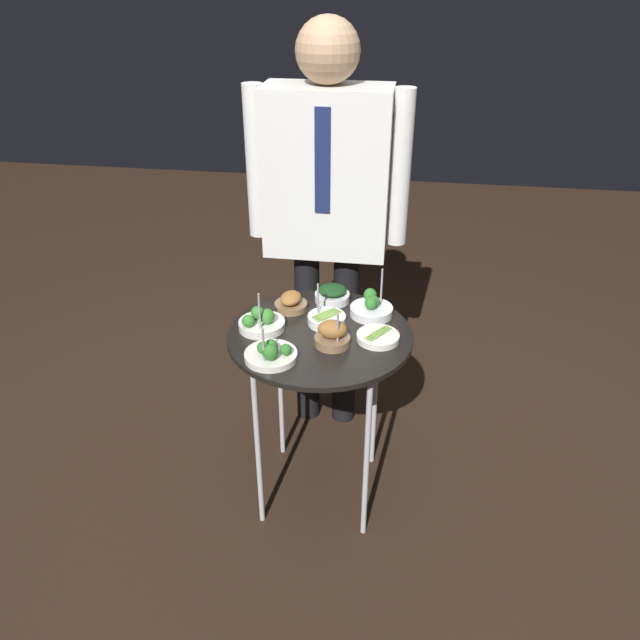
{
  "coord_description": "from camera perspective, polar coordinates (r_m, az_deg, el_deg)",
  "views": [
    {
      "loc": [
        0.27,
        -1.77,
        1.81
      ],
      "look_at": [
        0.0,
        0.0,
        0.77
      ],
      "focal_mm": 35.0,
      "sensor_mm": 36.0,
      "label": 1
    }
  ],
  "objects": [
    {
      "name": "ground_plane",
      "position": [
        2.54,
        -0.0,
        -15.11
      ],
      "size": [
        8.0,
        8.0,
        0.0
      ],
      "primitive_type": "plane",
      "color": "black"
    },
    {
      "name": "serving_cart",
      "position": [
        2.13,
        -0.0,
        -2.52
      ],
      "size": [
        0.63,
        0.63,
        0.72
      ],
      "color": "black",
      "rests_on": "ground_plane"
    },
    {
      "name": "bowl_roast_back_left",
      "position": [
        2.02,
        1.15,
        -1.35
      ],
      "size": [
        0.12,
        0.12,
        0.13
      ],
      "color": "brown",
      "rests_on": "serving_cart"
    },
    {
      "name": "bowl_broccoli_mid_right",
      "position": [
        2.2,
        4.73,
        1.16
      ],
      "size": [
        0.15,
        0.15,
        0.17
      ],
      "color": "silver",
      "rests_on": "serving_cart"
    },
    {
      "name": "bowl_broccoli_center",
      "position": [
        1.95,
        -4.5,
        -3.06
      ],
      "size": [
        0.17,
        0.17,
        0.14
      ],
      "color": "silver",
      "rests_on": "serving_cart"
    },
    {
      "name": "bowl_roast_mid_left",
      "position": [
        2.23,
        -2.68,
        1.63
      ],
      "size": [
        0.12,
        0.12,
        0.06
      ],
      "color": "brown",
      "rests_on": "serving_cart"
    },
    {
      "name": "bowl_broccoli_front_center",
      "position": [
        2.12,
        -5.42,
        -0.22
      ],
      "size": [
        0.16,
        0.16,
        0.16
      ],
      "color": "silver",
      "rests_on": "serving_cart"
    },
    {
      "name": "bowl_spinach_near_rim",
      "position": [
        2.28,
        1.13,
        2.36
      ],
      "size": [
        0.13,
        0.13,
        0.06
      ],
      "color": "silver",
      "rests_on": "serving_cart"
    },
    {
      "name": "bowl_asparagus_front_left",
      "position": [
        2.14,
        0.61,
        0.09
      ],
      "size": [
        0.13,
        0.13,
        0.14
      ],
      "color": "white",
      "rests_on": "serving_cart"
    },
    {
      "name": "bowl_asparagus_back_right",
      "position": [
        2.06,
        5.32,
        -1.55
      ],
      "size": [
        0.14,
        0.14,
        0.03
      ],
      "color": "silver",
      "rests_on": "serving_cart"
    },
    {
      "name": "waiter_figure",
      "position": [
        2.38,
        0.64,
        11.51
      ],
      "size": [
        0.61,
        0.23,
        1.65
      ],
      "color": "black",
      "rests_on": "ground_plane"
    }
  ]
}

